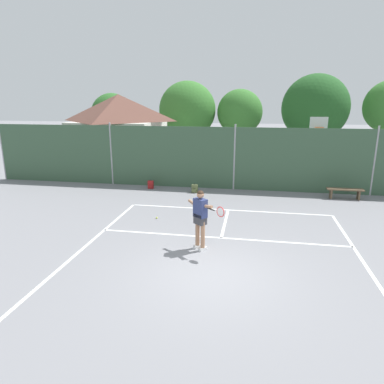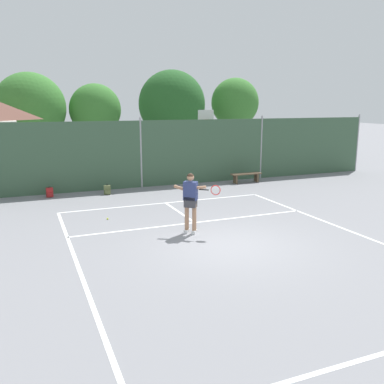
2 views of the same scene
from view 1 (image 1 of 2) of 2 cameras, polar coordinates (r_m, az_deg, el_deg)
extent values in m
plane|color=gray|center=(9.24, 3.38, -13.45)|extent=(120.00, 120.00, 0.00)
cube|color=white|center=(14.30, 6.02, -2.97)|extent=(8.20, 0.10, 0.01)
cube|color=white|center=(10.47, -19.93, -10.79)|extent=(0.10, 11.00, 0.01)
cube|color=white|center=(9.73, 28.89, -13.88)|extent=(0.10, 11.00, 0.01)
cube|color=white|center=(11.47, 4.87, -7.59)|extent=(8.20, 0.10, 0.01)
cube|color=white|center=(12.84, 5.50, -5.07)|extent=(0.10, 2.97, 0.01)
cube|color=#38563D|center=(17.33, 7.04, 5.49)|extent=(26.00, 0.05, 3.12)
cylinder|color=#99999E|center=(22.19, -28.95, 6.02)|extent=(0.09, 0.09, 3.27)
cylinder|color=#99999E|center=(18.81, -13.24, 6.19)|extent=(0.09, 0.09, 3.27)
cylinder|color=#99999E|center=(17.32, 7.05, 5.74)|extent=(0.09, 0.09, 3.27)
cylinder|color=#99999E|center=(18.18, 28.02, 4.52)|extent=(0.09, 0.09, 3.27)
cylinder|color=#9E9EA3|center=(19.68, 19.80, 5.75)|extent=(0.12, 0.12, 3.05)
cube|color=white|center=(19.40, 20.30, 10.73)|extent=(0.90, 0.06, 0.60)
torus|color=#D85919|center=(19.15, 20.38, 10.01)|extent=(0.48, 0.48, 0.02)
cube|color=silver|center=(23.61, -11.78, 7.77)|extent=(5.11, 5.32, 3.08)
pyramid|color=brown|center=(23.44, -12.09, 13.55)|extent=(5.52, 5.74, 1.68)
cylinder|color=brown|center=(30.20, -12.83, 7.92)|extent=(0.36, 0.36, 1.70)
ellipsoid|color=#2D6628|center=(30.01, -13.10, 12.37)|extent=(3.52, 3.16, 3.52)
cylinder|color=brown|center=(28.35, -0.76, 7.85)|extent=(0.36, 0.36, 1.70)
ellipsoid|color=#38752D|center=(28.13, -0.78, 13.44)|extent=(4.50, 4.05, 4.50)
cylinder|color=brown|center=(27.85, 7.74, 7.88)|extent=(0.36, 0.36, 1.99)
ellipsoid|color=#38752D|center=(27.66, 7.93, 12.99)|extent=(3.50, 3.15, 3.50)
cylinder|color=brown|center=(28.19, 19.23, 7.02)|extent=(0.36, 0.36, 1.74)
ellipsoid|color=#235623|center=(27.97, 19.76, 13.02)|extent=(4.92, 4.43, 4.92)
cube|color=silver|center=(10.69, 0.92, -9.01)|extent=(0.26, 0.28, 0.10)
cube|color=silver|center=(10.52, 1.77, -9.41)|extent=(0.26, 0.28, 0.10)
cylinder|color=#A37556|center=(10.51, 0.93, -6.71)|extent=(0.13, 0.13, 0.82)
cylinder|color=#A37556|center=(10.34, 1.79, -7.09)|extent=(0.13, 0.13, 0.82)
cube|color=#38383D|center=(10.26, 1.37, -4.47)|extent=(0.43, 0.42, 0.32)
cube|color=navy|center=(10.15, 1.38, -2.66)|extent=(0.46, 0.44, 0.56)
sphere|color=#A37556|center=(10.03, 1.40, -0.43)|extent=(0.22, 0.22, 0.22)
sphere|color=black|center=(10.03, 1.40, -0.32)|extent=(0.21, 0.21, 0.21)
cylinder|color=#A37556|center=(9.99, 2.25, -2.35)|extent=(0.48, 0.43, 0.17)
cylinder|color=#A37556|center=(10.34, 0.37, -2.03)|extent=(0.44, 0.40, 0.22)
cylinder|color=black|center=(9.88, 3.13, -2.87)|extent=(0.25, 0.22, 0.04)
torus|color=red|center=(9.67, 4.75, -3.29)|extent=(0.25, 0.22, 0.30)
cylinder|color=silver|center=(9.67, 4.75, -3.29)|extent=(0.20, 0.17, 0.26)
sphere|color=#CCE033|center=(13.26, -5.87, -4.29)|extent=(0.07, 0.07, 0.07)
cube|color=maroon|center=(17.73, -6.87, 1.22)|extent=(0.29, 0.19, 0.40)
cube|color=maroon|center=(17.64, -6.96, 0.88)|extent=(0.23, 0.07, 0.18)
torus|color=black|center=(17.68, -6.89, 1.92)|extent=(0.09, 0.02, 0.09)
cube|color=#566038|center=(16.83, 0.46, 0.58)|extent=(0.30, 0.21, 0.40)
cube|color=#566038|center=(16.74, 0.35, 0.22)|extent=(0.23, 0.08, 0.18)
torus|color=black|center=(16.78, 0.46, 1.31)|extent=(0.09, 0.02, 0.09)
cube|color=brown|center=(17.18, 24.08, 0.40)|extent=(1.60, 0.36, 0.06)
cube|color=brown|center=(17.09, 22.05, -0.23)|extent=(0.08, 0.32, 0.45)
cube|color=brown|center=(17.39, 25.92, -0.41)|extent=(0.08, 0.32, 0.45)
camera|label=2|loc=(6.32, -94.50, -6.14)|focal=38.93mm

